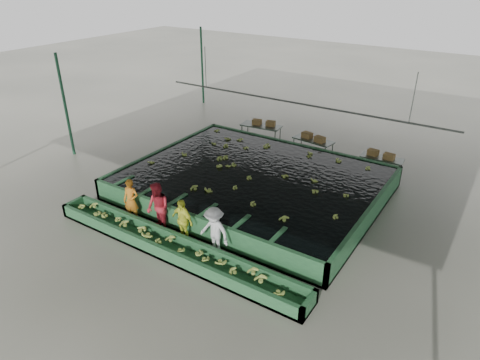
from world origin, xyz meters
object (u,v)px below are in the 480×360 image
Objects in this scene: box_stack_mid at (313,140)px; packing_table_left at (261,134)px; box_stack_left at (264,125)px; worker_d at (214,231)px; packing_table_right at (381,166)px; sorting_trough at (172,247)px; worker_c at (182,220)px; flotation_tank at (253,183)px; worker_b at (158,208)px; worker_a at (131,200)px; packing_table_mid at (313,148)px; box_stack_right at (381,157)px.

packing_table_left is at bearing 174.34° from box_stack_mid.
box_stack_mid is (3.03, -0.39, -0.06)m from box_stack_left.
packing_table_right is at bearing 76.25° from worker_d.
worker_c reaches higher than sorting_trough.
flotation_tank is 5.33× the size of worker_b.
worker_a is at bearing -109.10° from box_stack_mid.
worker_c is at bearing -76.12° from box_stack_left.
packing_table_mid is 1.64× the size of box_stack_left.
worker_b is 1.01× the size of packing_table_right.
box_stack_left is (0.11, 0.08, 0.48)m from packing_table_left.
box_stack_right is at bearing 68.31° from sorting_trough.
box_stack_right is at bearing 71.92° from worker_c.
box_stack_mid is at bearing 54.94° from worker_a.
worker_a is at bearing -176.49° from worker_d.
box_stack_right is (6.49, -0.44, 0.36)m from packing_table_left.
packing_table_left reaches higher than packing_table_right.
packing_table_right is 6.50m from box_stack_left.
flotation_tank is 4.47m from worker_d.
worker_b is 10.36m from packing_table_right.
worker_d is at bearing -15.96° from worker_a.
box_stack_left is (-2.52, 5.14, 0.52)m from flotation_tank.
sorting_trough is 5.81× the size of worker_d.
flotation_tank is 5.75m from box_stack_left.
packing_table_right is (3.44, -0.18, -0.03)m from packing_table_mid.
worker_b is at bearing -120.00° from box_stack_right.
box_stack_left is 0.96× the size of box_stack_mid.
flotation_tank is 8.19× the size of box_stack_left.
packing_table_left is 1.75× the size of box_stack_right.
worker_b is (1.34, 0.00, 0.11)m from worker_a.
worker_c is (1.10, 0.00, -0.13)m from worker_b.
packing_table_left is 6.52m from box_stack_right.
worker_c reaches higher than packing_table_right.
worker_a is at bearing -108.93° from packing_table_mid.
sorting_trough is at bearing -13.45° from worker_b.
worker_b is at bearing -15.96° from worker_a.
sorting_trough is 1.54m from worker_d.
packing_table_mid is at bearing 84.07° from flotation_tank.
packing_table_mid is at bearing 55.11° from worker_a.
worker_a is 1.36× the size of box_stack_left.
sorting_trough is at bearing -76.18° from box_stack_left.
box_stack_mid is (3.13, 9.05, 0.08)m from worker_a.
worker_b is 0.89× the size of packing_table_left.
packing_table_mid is (3.13, -0.26, -0.03)m from packing_table_left.
box_stack_mid reaches higher than sorting_trough.
worker_d is at bearing -74.83° from flotation_tank.
packing_table_mid is (3.12, 9.10, -0.37)m from worker_a.
flotation_tank is 5.40× the size of packing_table_right.
worker_d is 1.35× the size of box_stack_mid.
flotation_tank is at bearing -62.56° from packing_table_left.
worker_c is at bearing 18.44° from worker_b.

